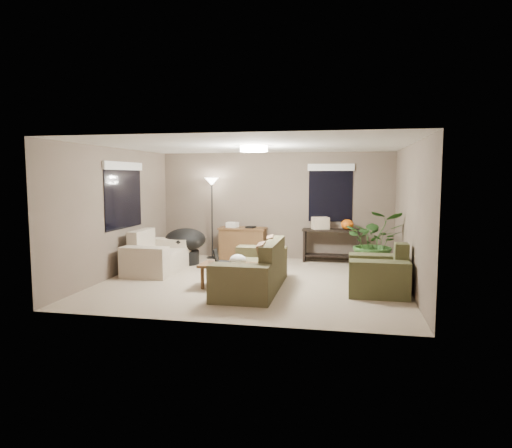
% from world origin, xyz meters
% --- Properties ---
extents(room_shell, '(5.50, 5.50, 5.50)m').
position_xyz_m(room_shell, '(0.00, 0.00, 1.25)').
color(room_shell, tan).
rests_on(room_shell, ground).
extents(main_sofa, '(0.95, 2.20, 0.85)m').
position_xyz_m(main_sofa, '(0.13, -0.59, 0.29)').
color(main_sofa, '#4A452C').
rests_on(main_sofa, ground).
extents(throw_pillows, '(0.29, 1.37, 0.47)m').
position_xyz_m(throw_pillows, '(0.38, -0.59, 0.65)').
color(throw_pillows, '#8C7251').
rests_on(throw_pillows, main_sofa).
extents(loveseat, '(0.90, 1.60, 0.85)m').
position_xyz_m(loveseat, '(-2.15, 0.47, 0.30)').
color(loveseat, beige).
rests_on(loveseat, ground).
extents(armchair, '(0.95, 1.00, 0.85)m').
position_xyz_m(armchair, '(2.22, -0.46, 0.30)').
color(armchair, '#4E4F2F').
rests_on(armchair, ground).
extents(coffee_table, '(1.00, 0.55, 0.42)m').
position_xyz_m(coffee_table, '(-0.33, -0.57, 0.36)').
color(coffee_table, brown).
rests_on(coffee_table, ground).
extents(laptop, '(0.40, 0.34, 0.24)m').
position_xyz_m(laptop, '(-0.50, -0.47, 0.48)').
color(laptop, black).
rests_on(laptop, coffee_table).
extents(plastic_bag, '(0.34, 0.31, 0.20)m').
position_xyz_m(plastic_bag, '(-0.13, -0.72, 0.52)').
color(plastic_bag, white).
rests_on(plastic_bag, coffee_table).
extents(desk, '(1.10, 0.50, 0.75)m').
position_xyz_m(desk, '(-0.71, 2.16, 0.38)').
color(desk, brown).
rests_on(desk, ground).
extents(desk_papers, '(0.71, 0.31, 0.12)m').
position_xyz_m(desk_papers, '(-0.86, 2.15, 0.80)').
color(desk_papers, silver).
rests_on(desk_papers, desk).
extents(console_table, '(1.30, 0.40, 0.75)m').
position_xyz_m(console_table, '(1.34, 2.22, 0.44)').
color(console_table, black).
rests_on(console_table, ground).
extents(pumpkin, '(0.33, 0.33, 0.23)m').
position_xyz_m(pumpkin, '(1.69, 2.22, 0.87)').
color(pumpkin, orange).
rests_on(pumpkin, console_table).
extents(cardboard_box, '(0.43, 0.38, 0.27)m').
position_xyz_m(cardboard_box, '(1.09, 2.22, 0.88)').
color(cardboard_box, beige).
rests_on(cardboard_box, console_table).
extents(papasan_chair, '(1.19, 1.19, 0.80)m').
position_xyz_m(papasan_chair, '(-1.83, 1.35, 0.47)').
color(papasan_chair, black).
rests_on(papasan_chair, ground).
extents(floor_lamp, '(0.32, 0.32, 1.91)m').
position_xyz_m(floor_lamp, '(-1.46, 2.18, 1.60)').
color(floor_lamp, black).
rests_on(floor_lamp, ground).
extents(ceiling_fixture, '(0.50, 0.50, 0.10)m').
position_xyz_m(ceiling_fixture, '(0.00, 0.00, 2.44)').
color(ceiling_fixture, white).
rests_on(ceiling_fixture, room_shell).
extents(houseplant, '(1.15, 1.28, 1.00)m').
position_xyz_m(houseplant, '(2.24, 1.11, 0.50)').
color(houseplant, '#2D5923').
rests_on(houseplant, ground).
extents(cat_scratching_post, '(0.32, 0.32, 0.50)m').
position_xyz_m(cat_scratching_post, '(2.50, 0.24, 0.21)').
color(cat_scratching_post, tan).
rests_on(cat_scratching_post, ground).
extents(window_left, '(0.05, 1.56, 1.33)m').
position_xyz_m(window_left, '(-2.73, 0.30, 1.78)').
color(window_left, black).
rests_on(window_left, room_shell).
extents(window_back, '(1.06, 0.05, 1.33)m').
position_xyz_m(window_back, '(1.30, 2.48, 1.79)').
color(window_back, black).
rests_on(window_back, room_shell).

